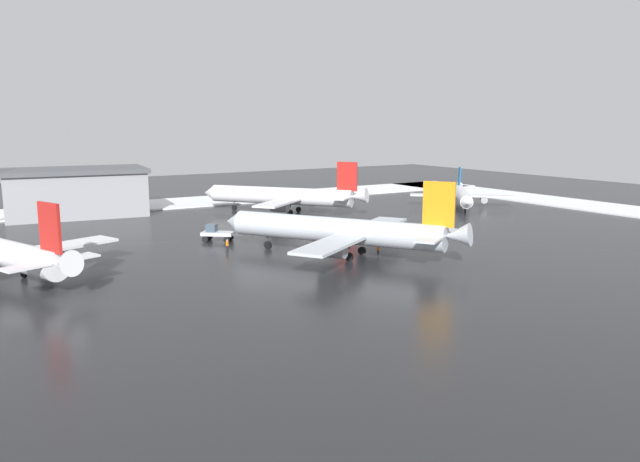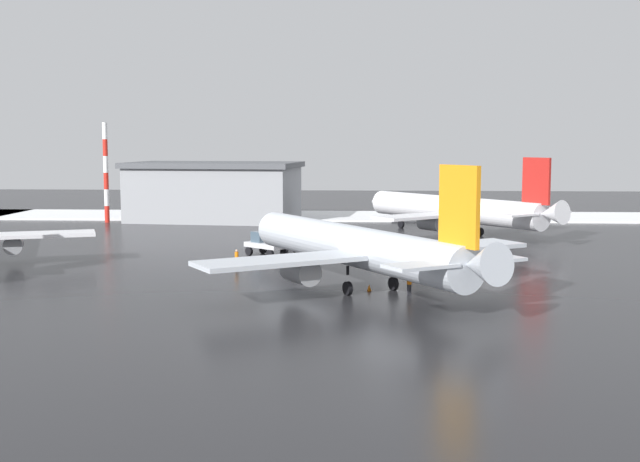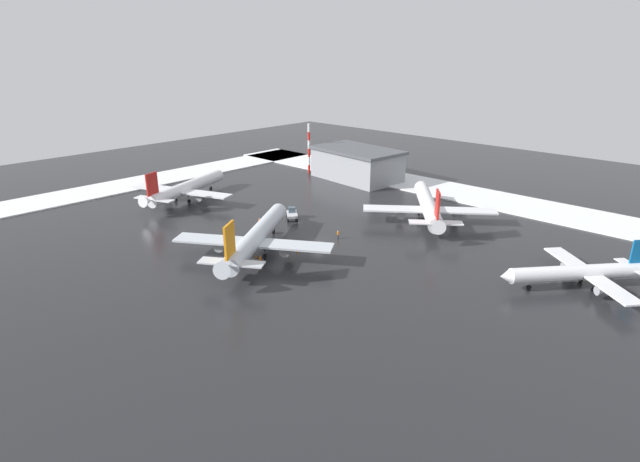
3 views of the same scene
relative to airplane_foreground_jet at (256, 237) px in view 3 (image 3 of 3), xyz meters
The scene contains 15 objects.
ground_plane 13.35m from the airplane_foreground_jet, 106.42° to the right, with size 240.00×240.00×0.00m, color #232326.
snow_bank_far 62.58m from the airplane_foreground_jet, 93.35° to the right, with size 152.00×16.00×0.28m, color white.
snow_bank_right 64.63m from the airplane_foreground_jet, 11.06° to the right, with size 14.00×116.00×0.28m, color white.
airplane_foreground_jet is the anchor object (origin of this frame).
airplane_far_rear 39.80m from the airplane_foreground_jet, 107.92° to the right, with size 25.44×28.33×10.06m.
airplane_parked_portside 40.46m from the airplane_foreground_jet, 14.95° to the right, with size 26.00×30.75×9.49m.
airplane_parked_starboard 53.62m from the airplane_foreground_jet, 151.02° to the right, with size 19.26×20.88×7.55m.
pushback_tug 20.82m from the airplane_foreground_jet, 61.71° to the right, with size 4.94×4.65×2.50m.
ground_crew_beside_wing 17.16m from the airplane_foreground_jet, 108.95° to the right, with size 0.36×0.36×1.71m.
ground_crew_mid_apron 5.41m from the airplane_foreground_jet, 147.23° to the left, with size 0.36×0.36×1.71m.
ground_crew_by_nose_gear 15.64m from the airplane_foreground_jet, 41.96° to the right, with size 0.36×0.36×1.71m.
antenna_mast 64.02m from the airplane_foreground_jet, 54.10° to the right, with size 0.70×0.70×14.66m.
cargo_hangar 59.79m from the airplane_foreground_jet, 68.29° to the right, with size 26.45×17.57×8.80m.
traffic_cone_near_nose 3.44m from the airplane_foreground_jet, 132.84° to the left, with size 0.36×0.36×0.55m, color orange.
traffic_cone_mid_line 7.91m from the airplane_foreground_jet, 130.62° to the right, with size 0.36×0.36×0.55m, color orange.
Camera 3 is at (-62.12, 65.48, 35.25)m, focal length 28.00 mm.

